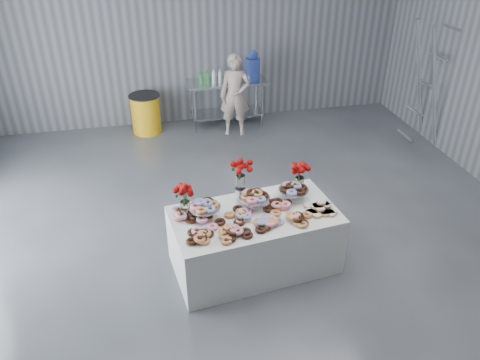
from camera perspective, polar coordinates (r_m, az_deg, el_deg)
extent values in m
plane|color=#3C3F44|center=(5.86, 1.37, -9.98)|extent=(9.00, 9.00, 0.00)
cube|color=slate|center=(9.04, -5.49, 19.15)|extent=(8.00, 0.04, 4.00)
cube|color=white|center=(5.60, 1.76, -7.30)|extent=(2.01, 1.23, 0.75)
cube|color=silver|center=(9.03, -1.65, 11.88)|extent=(1.50, 0.60, 0.04)
cube|color=silver|center=(9.26, -1.59, 8.19)|extent=(1.40, 0.55, 0.03)
cylinder|color=silver|center=(8.87, -5.46, 8.27)|extent=(0.04, 0.04, 0.86)
cylinder|color=silver|center=(9.10, 2.77, 8.97)|extent=(0.04, 0.04, 0.86)
cylinder|color=silver|center=(9.33, -5.87, 9.43)|extent=(0.04, 0.04, 0.86)
cylinder|color=silver|center=(9.55, 2.00, 10.08)|extent=(0.04, 0.04, 0.86)
cylinder|color=silver|center=(5.32, -4.30, -3.88)|extent=(0.06, 0.06, 0.12)
cylinder|color=silver|center=(5.28, -4.33, -3.31)|extent=(0.36, 0.36, 0.01)
cylinder|color=silver|center=(5.47, 1.76, -2.69)|extent=(0.06, 0.06, 0.12)
cylinder|color=silver|center=(5.43, 1.77, -2.12)|extent=(0.36, 0.36, 0.01)
cylinder|color=silver|center=(5.64, 6.51, -1.74)|extent=(0.06, 0.06, 0.12)
cylinder|color=silver|center=(5.61, 6.55, -1.18)|extent=(0.36, 0.36, 0.01)
cylinder|color=white|center=(5.34, -6.67, -3.43)|extent=(0.11, 0.11, 0.18)
cylinder|color=#1E5919|center=(5.27, -6.76, -2.27)|extent=(0.04, 0.04, 0.18)
cylinder|color=white|center=(5.80, 7.24, -0.46)|extent=(0.11, 0.11, 0.18)
cylinder|color=#1E5919|center=(5.73, 7.33, 0.65)|extent=(0.04, 0.04, 0.18)
cylinder|color=silver|center=(5.59, 0.07, -1.68)|extent=(0.14, 0.14, 0.15)
cylinder|color=white|center=(5.50, 0.07, -0.24)|extent=(0.11, 0.11, 0.18)
cylinder|color=#1E5919|center=(5.43, 0.08, 0.94)|extent=(0.04, 0.04, 0.18)
cylinder|color=blue|center=(9.06, 1.52, 13.41)|extent=(0.28, 0.28, 0.40)
sphere|color=blue|center=(8.99, 1.55, 14.97)|extent=(0.20, 0.20, 0.20)
imported|color=#CC8C93|center=(8.70, -0.60, 10.27)|extent=(0.62, 0.48, 1.52)
cylinder|color=yellow|center=(9.08, -11.39, 7.87)|extent=(0.54, 0.54, 0.72)
cylinder|color=black|center=(8.95, -11.63, 10.05)|extent=(0.58, 0.58, 0.02)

